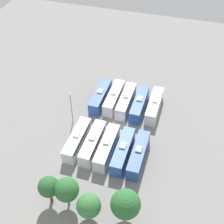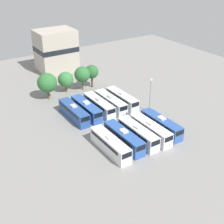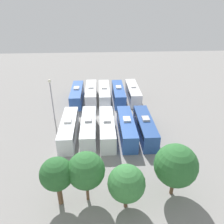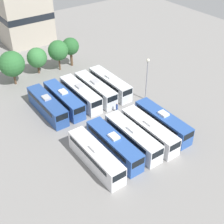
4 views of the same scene
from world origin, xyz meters
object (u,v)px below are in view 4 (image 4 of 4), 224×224
Objects in this scene: bus_5 at (47,105)px; tree_2 at (58,50)px; tree_0 at (12,64)px; depot_building at (25,17)px; tree_1 at (37,58)px; bus_7 at (80,93)px; bus_8 at (95,89)px; worker_person at (117,108)px; bus_4 at (162,121)px; bus_6 at (64,99)px; bus_9 at (110,83)px; bus_2 at (132,137)px; tree_3 at (70,47)px; light_pole at (147,73)px; bus_0 at (96,156)px; bus_3 at (149,130)px; bus_1 at (114,145)px.

bus_5 is 16.76m from tree_2.
depot_building is (11.02, 18.79, 2.04)m from tree_0.
tree_2 is at bearing -16.24° from tree_1.
bus_7 is 15.03m from tree_1.
bus_8 is 6.55m from worker_person.
bus_8 is (-3.23, 14.93, 0.00)m from bus_4.
bus_5 is at bearing -109.11° from tree_1.
depot_building reaches higher than bus_4.
bus_6 and bus_9 have the same top height.
depot_building is (3.55, 47.43, 4.84)m from bus_2.
tree_3 is (13.50, 0.62, 0.02)m from tree_0.
bus_4 is at bearing 1.60° from bus_2.
light_pole is 1.46× the size of tree_1.
bus_5 and bus_8 have the same top height.
tree_2 is (-0.29, 13.78, 2.85)m from bus_8.
light_pole is (13.67, -6.62, 3.94)m from bus_6.
bus_0 is at bearing -102.36° from bus_6.
bus_7 is at bearing -0.45° from bus_5.
bus_3 is 18.51m from bus_5.
bus_2 is at bearing -113.37° from bus_9.
tree_2 is at bearing 77.80° from bus_1.
bus_2 is 1.95× the size of tree_1.
light_pole is 0.65× the size of depot_building.
depot_building reaches higher than bus_9.
tree_2 reaches higher than bus_0.
bus_3 is at bearing -58.10° from bus_5.
bus_2 is 0.86× the size of depot_building.
bus_0 is 1.66× the size of tree_2.
depot_building is at bearing 85.72° from bus_2.
bus_0 is 30.86m from tree_2.
bus_5 is 18.61m from light_pole.
bus_2 is 1.00× the size of bus_3.
tree_0 is at bearing 110.04° from bus_3.
bus_0 is 32.33m from tree_3.
tree_2 is (6.28, 13.49, 2.85)m from bus_6.
bus_2 and bus_8 have the same top height.
tree_2 is at bearing 54.72° from bus_5.
bus_2 is at bearing -66.52° from bus_5.
tree_2 is (6.20, 28.68, 2.85)m from bus_1.
depot_building reaches higher than tree_0.
tree_0 is at bearing 91.21° from bus_0.
bus_2 is 6.38m from bus_4.
bus_6 is at bearing 102.53° from bus_2.
bus_4 is at bearing -114.21° from light_pole.
bus_1 and bus_9 have the same top height.
bus_9 is at bearing -43.74° from tree_0.
bus_7 is at bearing -113.53° from tree_3.
tree_1 reaches higher than bus_6.
depot_building is at bearing 99.83° from light_pole.
bus_9 is (3.48, 15.51, 0.00)m from bus_3.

